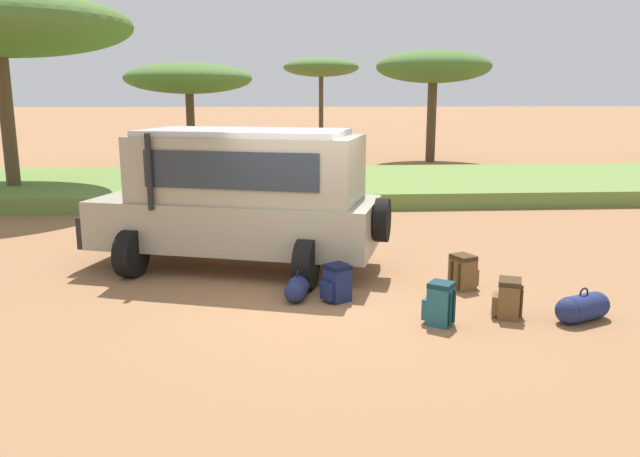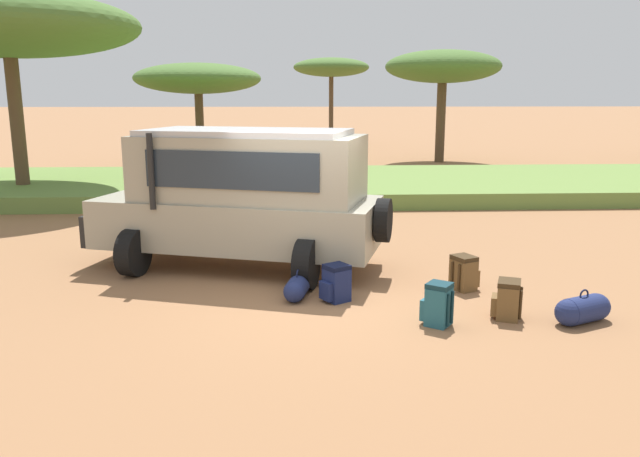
# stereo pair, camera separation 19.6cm
# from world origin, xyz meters

# --- Properties ---
(ground_plane) EXTENTS (320.00, 320.00, 0.00)m
(ground_plane) POSITION_xyz_m (0.00, 0.00, 0.00)
(ground_plane) COLOR #936642
(grass_bank) EXTENTS (120.00, 7.00, 0.44)m
(grass_bank) POSITION_xyz_m (0.00, 10.53, 0.22)
(grass_bank) COLOR olive
(grass_bank) RESTS_ON ground_plane
(safari_vehicle) EXTENTS (5.46, 3.59, 2.44)m
(safari_vehicle) POSITION_xyz_m (-1.08, 1.72, 1.29)
(safari_vehicle) COLOR gray
(safari_vehicle) RESTS_ON ground_plane
(backpack_beside_front_wheel) EXTENTS (0.49, 0.45, 0.56)m
(backpack_beside_front_wheel) POSITION_xyz_m (0.41, -0.25, 0.27)
(backpack_beside_front_wheel) COLOR navy
(backpack_beside_front_wheel) RESTS_ON ground_plane
(backpack_cluster_center) EXTENTS (0.47, 0.47, 0.54)m
(backpack_cluster_center) POSITION_xyz_m (2.71, -1.11, 0.26)
(backpack_cluster_center) COLOR brown
(backpack_cluster_center) RESTS_ON ground_plane
(backpack_near_rear_wheel) EXTENTS (0.45, 0.43, 0.59)m
(backpack_near_rear_wheel) POSITION_xyz_m (1.69, -1.32, 0.28)
(backpack_near_rear_wheel) COLOR #235B6B
(backpack_near_rear_wheel) RESTS_ON ground_plane
(backpack_outermost) EXTENTS (0.47, 0.46, 0.55)m
(backpack_outermost) POSITION_xyz_m (2.47, 0.20, 0.27)
(backpack_outermost) COLOR brown
(backpack_outermost) RESTS_ON ground_plane
(duffel_bag_low_black_case) EXTENTS (0.44, 0.86, 0.43)m
(duffel_bag_low_black_case) POSITION_xyz_m (-0.15, -0.03, 0.16)
(duffel_bag_low_black_case) COLOR navy
(duffel_bag_low_black_case) RESTS_ON ground_plane
(duffel_bag_soft_canvas) EXTENTS (0.85, 0.58, 0.47)m
(duffel_bag_soft_canvas) POSITION_xyz_m (3.67, -1.33, 0.19)
(duffel_bag_soft_canvas) COLOR navy
(duffel_bag_soft_canvas) RESTS_ON ground_plane
(acacia_tree_left_mid) EXTENTS (5.30, 5.73, 4.34)m
(acacia_tree_left_mid) POSITION_xyz_m (-4.04, 18.04, 3.68)
(acacia_tree_left_mid) COLOR brown
(acacia_tree_left_mid) RESTS_ON ground_plane
(acacia_tree_centre_back) EXTENTS (4.56, 4.08, 5.22)m
(acacia_tree_centre_back) POSITION_xyz_m (2.36, 29.42, 4.62)
(acacia_tree_centre_back) COLOR brown
(acacia_tree_centre_back) RESTS_ON ground_plane
(acacia_tree_right_mid) EXTENTS (5.13, 5.17, 4.99)m
(acacia_tree_right_mid) POSITION_xyz_m (6.66, 19.25, 4.22)
(acacia_tree_right_mid) COLOR brown
(acacia_tree_right_mid) RESTS_ON ground_plane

